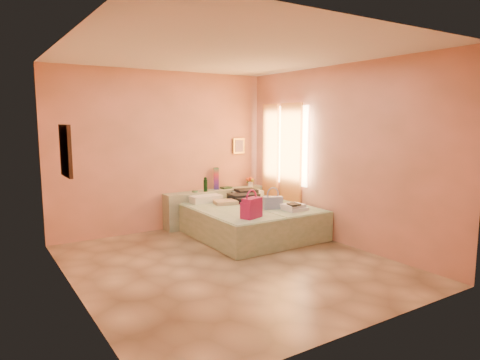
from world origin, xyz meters
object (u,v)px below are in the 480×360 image
object	(u,v)px
headboard_ledge	(216,207)
blue_handbag	(273,203)
water_bottle	(205,185)
magenta_handbag	(251,208)
towel_stack	(295,207)
green_book	(226,188)
bed_left	(228,225)
bed_right	(272,218)
flower_vase	(250,181)

from	to	relation	value
headboard_ledge	blue_handbag	bearing A→B (deg)	-78.43
headboard_ledge	blue_handbag	distance (m)	1.44
water_bottle	magenta_handbag	world-z (taller)	water_bottle
towel_stack	green_book	bearing A→B (deg)	99.30
bed_left	green_book	distance (m)	1.31
headboard_ledge	bed_left	size ratio (longest dim) A/B	1.02
bed_right	flower_vase	distance (m)	1.20
flower_vase	towel_stack	xyz separation A→B (m)	(-0.26, -1.68, -0.21)
headboard_ledge	towel_stack	distance (m)	1.76
headboard_ledge	green_book	xyz separation A→B (m)	(0.23, 0.03, 0.34)
headboard_ledge	water_bottle	world-z (taller)	water_bottle
bed_right	magenta_handbag	bearing A→B (deg)	-142.51
blue_handbag	towel_stack	size ratio (longest dim) A/B	0.90
blue_handbag	bed_left	bearing A→B (deg)	173.38
magenta_handbag	flower_vase	bearing A→B (deg)	37.01
headboard_ledge	magenta_handbag	distance (m)	1.81
bed_right	towel_stack	world-z (taller)	towel_stack
bed_left	blue_handbag	xyz separation A→B (m)	(0.66, -0.33, 0.35)
green_book	blue_handbag	distance (m)	1.42
magenta_handbag	blue_handbag	distance (m)	0.76
headboard_ledge	magenta_handbag	bearing A→B (deg)	-102.43
flower_vase	blue_handbag	distance (m)	1.48
magenta_handbag	towel_stack	xyz separation A→B (m)	(0.90, 0.06, -0.10)
flower_vase	bed_left	bearing A→B (deg)	-137.52
headboard_ledge	bed_left	xyz separation A→B (m)	(-0.38, -1.05, -0.08)
blue_handbag	green_book	bearing A→B (deg)	112.22
bed_right	flower_vase	bearing A→B (deg)	77.04
headboard_ledge	green_book	distance (m)	0.42
headboard_ledge	bed_right	world-z (taller)	headboard_ledge
towel_stack	headboard_ledge	bearing A→B (deg)	107.05
bed_left	flower_vase	distance (m)	1.64
water_bottle	towel_stack	xyz separation A→B (m)	(0.77, -1.61, -0.23)
water_bottle	blue_handbag	xyz separation A→B (m)	(0.54, -1.32, -0.17)
bed_left	bed_right	size ratio (longest dim) A/B	1.00
headboard_ledge	flower_vase	world-z (taller)	flower_vase
bed_right	magenta_handbag	distance (m)	1.21
water_bottle	green_book	xyz separation A→B (m)	(0.49, 0.09, -0.11)
headboard_ledge	towel_stack	world-z (taller)	headboard_ledge
magenta_handbag	blue_handbag	xyz separation A→B (m)	(0.67, 0.35, -0.05)
headboard_ledge	towel_stack	size ratio (longest dim) A/B	5.86
blue_handbag	bed_right	bearing A→B (deg)	74.21
bed_right	blue_handbag	size ratio (longest dim) A/B	6.36
headboard_ledge	bed_right	size ratio (longest dim) A/B	1.02
blue_handbag	towel_stack	xyz separation A→B (m)	(0.23, -0.29, -0.05)
water_bottle	bed_left	bearing A→B (deg)	-96.55
flower_vase	blue_handbag	world-z (taller)	flower_vase
green_book	water_bottle	bearing A→B (deg)	-175.54
bed_left	green_book	world-z (taller)	green_book
magenta_handbag	towel_stack	world-z (taller)	magenta_handbag
bed_right	blue_handbag	bearing A→B (deg)	-125.61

